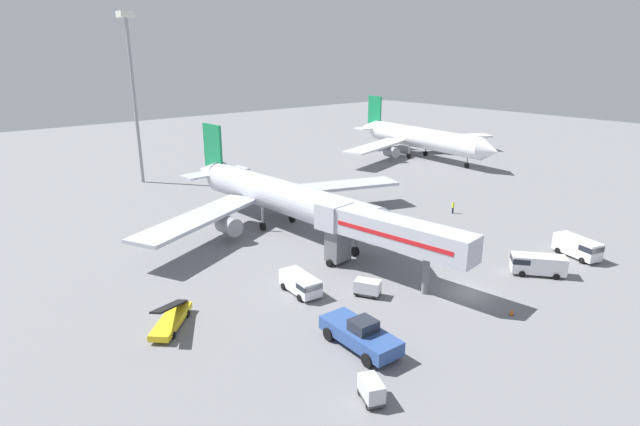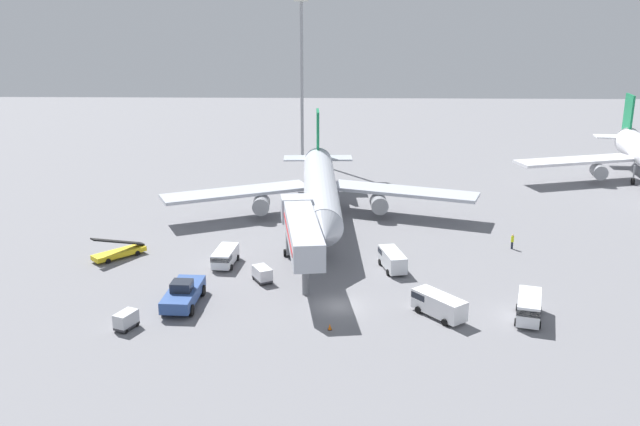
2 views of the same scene
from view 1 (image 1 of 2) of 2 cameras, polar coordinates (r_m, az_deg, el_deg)
The scene contains 15 objects.
ground_plane at distance 52.94m, azimuth 16.11°, elevation -8.48°, with size 300.00×300.00×0.00m, color slate.
airplane_at_gate at distance 68.09m, azimuth -4.52°, elevation 1.87°, with size 42.67×41.65×12.21m.
jet_bridge at distance 52.53m, azimuth 6.90°, elevation -2.07°, with size 5.54×18.23×6.87m.
pushback_tug at distance 41.86m, azimuth 4.49°, elevation -13.25°, with size 3.27×7.33×2.58m.
belt_loader_truck at distance 46.55m, azimuth -16.18°, elevation -11.20°, with size 5.51×5.58×3.01m.
service_van_rear_right at distance 50.37m, azimuth -2.13°, elevation -7.78°, with size 2.64×5.04×1.84m.
service_van_mid_left at distance 58.90m, azimuth 22.88°, elevation -5.21°, with size 4.88×5.44×2.15m.
service_van_far_right at distance 65.71m, azimuth 26.72°, elevation -3.37°, with size 3.42×5.67×2.25m.
service_van_near_center at distance 62.04m, azimuth 11.72°, elevation -3.07°, with size 2.93×5.36×2.06m.
baggage_cart_mid_center at distance 36.60m, azimuth 5.71°, elevation -18.90°, with size 1.99×2.47×1.59m.
baggage_cart_far_left at distance 50.16m, azimuth 5.30°, elevation -8.21°, with size 2.37×2.78×1.59m.
ground_crew_worker_foreground at distance 77.23m, azimuth 14.53°, elevation 0.64°, with size 0.39×0.39×1.81m.
safety_cone_alpha at distance 49.86m, azimuth 20.50°, elevation -10.24°, with size 0.38×0.38×0.59m.
airplane_background at distance 116.77m, azimuth 11.00°, elevation 8.16°, with size 42.88×40.83×12.43m.
apron_light_mast at distance 96.19m, azimuth -20.18°, elevation 14.73°, with size 2.40×2.40×28.94m.
Camera 1 is at (-40.52, -25.58, 22.50)m, focal length 28.87 mm.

